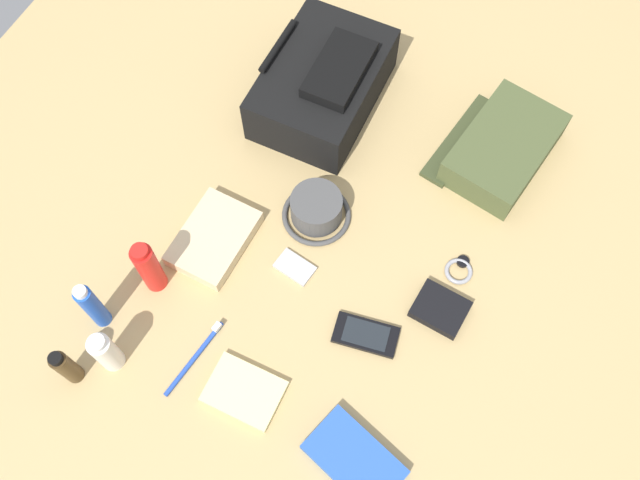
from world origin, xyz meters
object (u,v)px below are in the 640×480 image
at_px(notepad, 244,391).
at_px(cologne_bottle, 66,367).
at_px(backpack, 323,83).
at_px(media_player, 295,267).
at_px(wristwatch, 459,270).
at_px(folded_towel, 214,238).
at_px(cell_phone, 366,335).
at_px(toothpaste_tube, 106,352).
at_px(paperback_novel, 354,460).
at_px(wallet, 440,309).
at_px(bucket_hat, 316,209).
at_px(toiletry_pouch, 502,148).
at_px(toothbrush, 197,354).
at_px(sunscreen_spray, 149,267).
at_px(deodorant_spray, 92,306).

bearing_deg(notepad, cologne_bottle, 109.39).
height_order(backpack, media_player, backpack).
bearing_deg(wristwatch, folded_towel, 108.97).
height_order(cell_phone, media_player, cell_phone).
bearing_deg(toothpaste_tube, notepad, -77.17).
relative_size(paperback_novel, media_player, 2.34).
bearing_deg(wallet, bucket_hat, 79.80).
bearing_deg(toiletry_pouch, cologne_bottle, 145.99).
xyz_separation_m(toothbrush, folded_towel, (0.24, 0.10, 0.01)).
relative_size(sunscreen_spray, wallet, 1.55).
relative_size(cologne_bottle, deodorant_spray, 0.78).
height_order(backpack, bucket_hat, backpack).
distance_m(backpack, deodorant_spray, 0.74).
height_order(sunscreen_spray, wallet, sunscreen_spray).
bearing_deg(sunscreen_spray, cell_phone, -78.67).
bearing_deg(bucket_hat, toothpaste_tube, 155.14).
distance_m(deodorant_spray, folded_towel, 0.30).
bearing_deg(backpack, paperback_novel, -149.60).
bearing_deg(paperback_novel, notepad, 85.22).
bearing_deg(notepad, bucket_hat, 5.39).
bearing_deg(toothbrush, deodorant_spray, 95.47).
relative_size(toiletry_pouch, cell_phone, 2.18).
distance_m(toiletry_pouch, wristwatch, 0.32).
relative_size(toothpaste_tube, wristwatch, 1.90).
relative_size(media_player, folded_towel, 0.45).
bearing_deg(wallet, toothbrush, 131.33).
height_order(bucket_hat, wallet, bucket_hat).
height_order(paperback_novel, toothbrush, paperback_novel).
bearing_deg(backpack, notepad, -166.19).
bearing_deg(folded_towel, toothpaste_tube, 171.15).
relative_size(wristwatch, folded_towel, 0.35).
xyz_separation_m(cologne_bottle, toothbrush, (0.15, -0.20, -0.06)).
xyz_separation_m(cologne_bottle, toothpaste_tube, (0.06, -0.05, 0.00)).
xyz_separation_m(wristwatch, wallet, (-0.10, 0.00, 0.01)).
height_order(backpack, folded_towel, backpack).
distance_m(toothpaste_tube, notepad, 0.29).
height_order(bucket_hat, paperback_novel, bucket_hat).
bearing_deg(paperback_novel, cell_phone, 19.87).
bearing_deg(folded_towel, cell_phone, -96.94).
bearing_deg(sunscreen_spray, toothbrush, -121.97).
height_order(wristwatch, toothbrush, toothbrush).
relative_size(toothbrush, notepad, 1.24).
xyz_separation_m(wristwatch, folded_towel, (-0.18, 0.52, 0.01)).
relative_size(toothpaste_tube, media_player, 1.49).
relative_size(backpack, toothbrush, 1.95).
xyz_separation_m(backpack, notepad, (-0.72, -0.18, -0.06)).
xyz_separation_m(backpack, toothpaste_tube, (-0.78, 0.10, -0.00)).
bearing_deg(toothpaste_tube, media_player, -34.46).
bearing_deg(deodorant_spray, notepad, -90.60).
xyz_separation_m(backpack, paperback_novel, (-0.74, -0.43, -0.06)).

